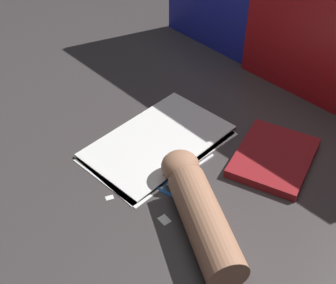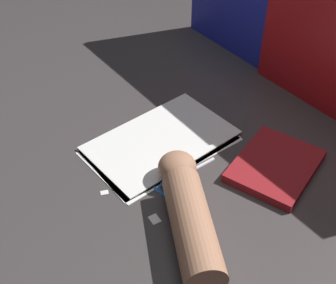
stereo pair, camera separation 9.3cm
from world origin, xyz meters
TOP-DOWN VIEW (x-y plane):
  - ground_plane at (0.00, 0.00)m, footprint 6.00×6.00m
  - paper_stack at (-0.06, 0.03)m, footprint 0.26×0.39m
  - book_closed at (0.17, 0.20)m, footprint 0.24×0.26m
  - scissors at (0.07, -0.02)m, footprint 0.12×0.18m
  - hand_forearm at (0.19, -0.07)m, footprint 0.35×0.22m
  - paper_scrap_near at (0.14, -0.12)m, footprint 0.03×0.02m
  - paper_scrap_mid at (0.13, -0.05)m, footprint 0.01×0.02m
  - paper_scrap_far at (0.01, -0.17)m, footprint 0.02×0.02m

SIDE VIEW (x-z plane):
  - ground_plane at x=0.00m, z-range 0.00..0.00m
  - paper_scrap_near at x=0.14m, z-range 0.00..0.00m
  - paper_scrap_mid at x=0.13m, z-range 0.00..0.00m
  - paper_scrap_far at x=0.01m, z-range 0.00..0.00m
  - scissors at x=0.07m, z-range 0.00..0.01m
  - paper_stack at x=-0.06m, z-range 0.00..0.01m
  - book_closed at x=0.17m, z-range 0.00..0.02m
  - hand_forearm at x=0.19m, z-range 0.00..0.08m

